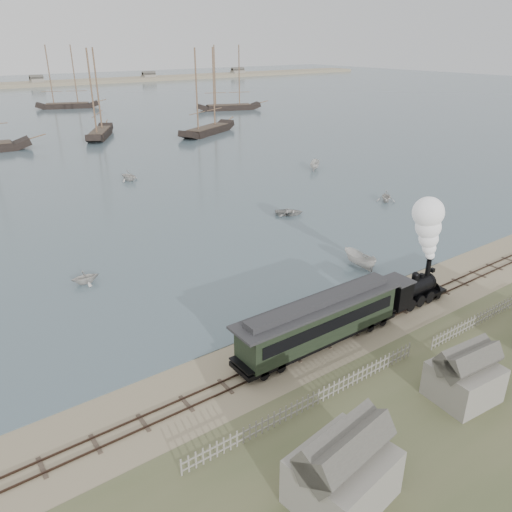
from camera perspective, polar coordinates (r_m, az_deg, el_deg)
ground at (r=41.46m, az=6.82°, el=-8.18°), size 600.00×600.00×0.00m
rail_track at (r=40.24m, az=8.75°, el=-9.31°), size 120.00×1.80×0.16m
picket_fence_west at (r=33.70m, az=6.57°, el=-16.73°), size 19.00×0.10×1.20m
picket_fence_east at (r=46.46m, az=24.86°, el=-6.68°), size 15.00×0.10×1.20m
shed_left at (r=28.92m, az=9.62°, el=-25.54°), size 5.00×4.00×4.10m
shed_mid at (r=36.77m, az=22.33°, el=-14.70°), size 4.00×3.50×3.60m
locomotive at (r=45.65m, az=18.73°, el=-0.18°), size 7.42×2.77×9.25m
passenger_coach at (r=38.15m, az=7.29°, el=-7.28°), size 14.80×2.85×3.59m
beached_dinghy at (r=40.61m, az=5.08°, el=-8.22°), size 3.52×4.17×0.74m
rowboat_1 at (r=50.56m, az=-18.96°, el=-2.28°), size 2.41×2.74×1.37m
rowboat_2 at (r=52.31m, az=11.75°, el=-0.42°), size 4.12×1.63×1.58m
rowboat_3 at (r=66.98m, az=3.79°, el=5.05°), size 4.33×4.55×0.77m
rowboat_4 at (r=74.59m, az=14.65°, el=6.61°), size 4.03×4.00×1.61m
rowboat_5 at (r=91.42m, az=6.71°, el=10.27°), size 3.78×4.05×1.56m
rowboat_7 at (r=85.94m, az=-14.36°, el=8.91°), size 4.18×3.90×1.79m
schooner_3 at (r=126.32m, az=-17.90°, el=17.27°), size 12.26×17.28×20.00m
schooner_4 at (r=125.85m, az=-5.70°, el=18.21°), size 19.89×13.34×20.00m
schooner_5 at (r=170.05m, az=-3.18°, el=19.67°), size 21.22×11.44×20.00m
schooner_8 at (r=185.40m, az=-21.16°, el=18.56°), size 20.25×10.95×20.00m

